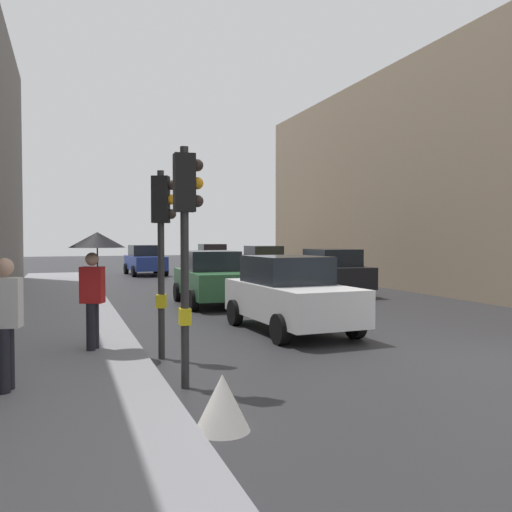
{
  "coord_description": "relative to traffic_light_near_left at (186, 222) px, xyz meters",
  "views": [
    {
      "loc": [
        -7.29,
        -7.54,
        2.2
      ],
      "look_at": [
        -1.26,
        9.44,
        1.59
      ],
      "focal_mm": 38.02,
      "sensor_mm": 36.0,
      "label": 1
    }
  ],
  "objects": [
    {
      "name": "car_yellow_taxi",
      "position": [
        8.41,
        19.69,
        -1.55
      ],
      "size": [
        2.09,
        4.24,
        1.76
      ],
      "color": "yellow",
      "rests_on": "ground"
    },
    {
      "name": "warning_sign_triangle",
      "position": [
        0.0,
        -1.87,
        -2.1
      ],
      "size": [
        0.64,
        0.64,
        0.65
      ],
      "primitive_type": "cone",
      "color": "silver",
      "rests_on": "ground"
    },
    {
      "name": "car_white_compact",
      "position": [
        3.32,
        3.96,
        -1.55
      ],
      "size": [
        2.19,
        4.29,
        1.76
      ],
      "color": "silver",
      "rests_on": "ground"
    },
    {
      "name": "car_blue_van",
      "position": [
        2.82,
        24.53,
        -1.55
      ],
      "size": [
        2.2,
        4.29,
        1.76
      ],
      "color": "navy",
      "rests_on": "ground"
    },
    {
      "name": "pedestrian_with_umbrella",
      "position": [
        -1.13,
        2.48,
        -0.58
      ],
      "size": [
        1.0,
        1.0,
        2.14
      ],
      "color": "black",
      "rests_on": "sidewalk_kerb"
    },
    {
      "name": "traffic_light_near_right",
      "position": [
        -0.0,
        2.03,
        -0.07
      ],
      "size": [
        0.45,
        0.33,
        3.4
      ],
      "color": "#2D2D2D",
      "rests_on": "ground"
    },
    {
      "name": "car_dark_suv",
      "position": [
        8.05,
        11.08,
        -1.55
      ],
      "size": [
        2.06,
        4.22,
        1.76
      ],
      "color": "black",
      "rests_on": "ground"
    },
    {
      "name": "ground_plane",
      "position": [
        5.62,
        -0.2,
        -2.42
      ],
      "size": [
        120.0,
        120.0,
        0.0
      ],
      "primitive_type": "plane",
      "color": "#28282B"
    },
    {
      "name": "pedestrian_with_black_backpack",
      "position": [
        -2.46,
        0.1,
        -1.26
      ],
      "size": [
        0.64,
        0.4,
        1.77
      ],
      "color": "black",
      "rests_on": "sidewalk_kerb"
    },
    {
      "name": "sidewalk_kerb",
      "position": [
        -1.98,
        5.8,
        -2.34
      ],
      "size": [
        3.31,
        40.0,
        0.16
      ],
      "primitive_type": "cube",
      "color": "gray",
      "rests_on": "ground"
    },
    {
      "name": "car_green_estate",
      "position": [
        2.89,
        9.48,
        -1.55
      ],
      "size": [
        2.09,
        4.24,
        1.76
      ],
      "color": "#2D6038",
      "rests_on": "ground"
    },
    {
      "name": "car_red_sedan",
      "position": [
        8.05,
        28.99,
        -1.55
      ],
      "size": [
        2.15,
        4.27,
        1.76
      ],
      "color": "red",
      "rests_on": "ground"
    },
    {
      "name": "traffic_light_near_left",
      "position": [
        0.0,
        0.0,
        0.0
      ],
      "size": [
        0.43,
        0.25,
        3.51
      ],
      "color": "#2D2D2D",
      "rests_on": "ground"
    }
  ]
}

